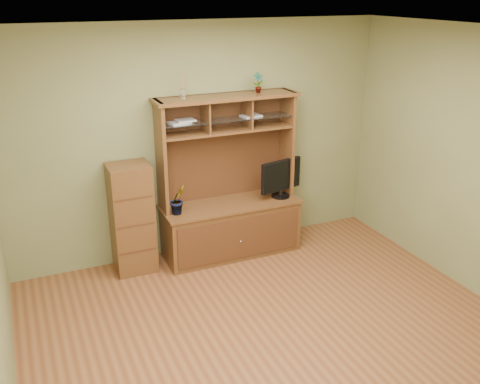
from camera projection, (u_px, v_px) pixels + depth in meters
room at (281, 200)px, 4.47m from camera, size 4.54×4.04×2.74m
media_hutch at (230, 212)px, 6.34m from camera, size 1.66×0.61×1.90m
monitor at (281, 178)px, 6.37m from camera, size 0.57×0.22×0.46m
orchid_plant at (178, 200)px, 5.92m from camera, size 0.22×0.20×0.34m
top_plant at (258, 83)px, 6.02m from camera, size 0.12×0.08×0.23m
reed_diffuser at (183, 88)px, 5.68m from camera, size 0.06×0.06×0.30m
magazines at (205, 120)px, 5.91m from camera, size 1.10×0.21×0.04m
side_cabinet at (132, 218)px, 5.92m from camera, size 0.45×0.41×1.25m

